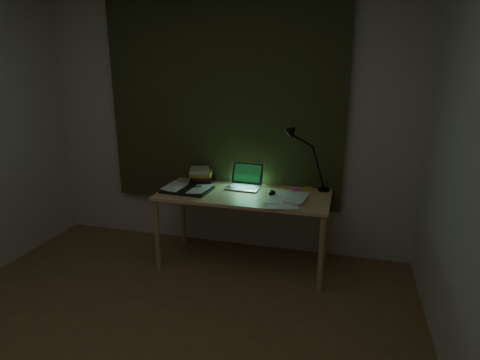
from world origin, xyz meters
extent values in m
cube|color=beige|center=(0.00, 2.00, 1.25)|extent=(3.50, 0.00, 2.50)
cube|color=#2C3118|center=(0.00, 1.96, 1.45)|extent=(2.20, 0.06, 2.00)
ellipsoid|color=black|center=(0.53, 1.63, 0.69)|extent=(0.07, 0.10, 0.04)
cube|color=gold|center=(0.81, 1.86, 0.68)|extent=(0.10, 0.10, 0.02)
cube|color=pink|center=(0.71, 1.79, 0.67)|extent=(0.10, 0.10, 0.02)
camera|label=1|loc=(1.12, -1.56, 1.74)|focal=30.00mm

